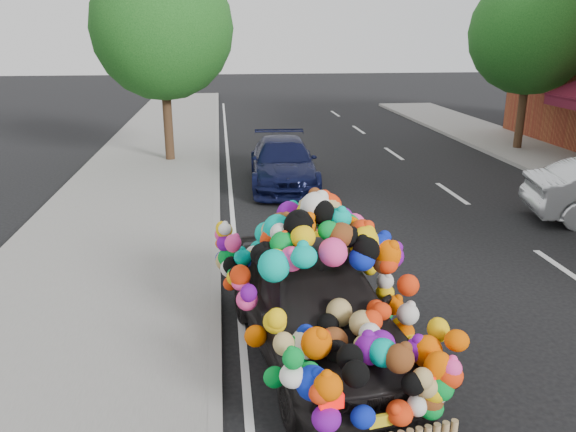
{
  "coord_description": "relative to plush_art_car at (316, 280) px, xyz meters",
  "views": [
    {
      "loc": [
        -2.18,
        -8.16,
        3.88
      ],
      "look_at": [
        -1.14,
        0.5,
        1.03
      ],
      "focal_mm": 35.0,
      "sensor_mm": 36.0,
      "label": 1
    }
  ],
  "objects": [
    {
      "name": "ground",
      "position": [
        1.1,
        1.98,
        -1.01
      ],
      "size": [
        100.0,
        100.0,
        0.0
      ],
      "primitive_type": "plane",
      "color": "black",
      "rests_on": "ground"
    },
    {
      "name": "sidewalk",
      "position": [
        -3.2,
        1.98,
        -0.95
      ],
      "size": [
        4.0,
        60.0,
        0.12
      ],
      "primitive_type": "cube",
      "color": "gray",
      "rests_on": "ground"
    },
    {
      "name": "kerb",
      "position": [
        -1.25,
        1.98,
        -0.95
      ],
      "size": [
        0.15,
        60.0,
        0.13
      ],
      "primitive_type": "cube",
      "color": "gray",
      "rests_on": "ground"
    },
    {
      "name": "lane_markings",
      "position": [
        4.7,
        1.98,
        -1.01
      ],
      "size": [
        6.0,
        50.0,
        0.01
      ],
      "primitive_type": null,
      "color": "silver",
      "rests_on": "ground"
    },
    {
      "name": "tree_near_sidewalk",
      "position": [
        -2.7,
        11.48,
        3.01
      ],
      "size": [
        4.2,
        4.2,
        6.13
      ],
      "color": "#332114",
      "rests_on": "ground"
    },
    {
      "name": "tree_far_b",
      "position": [
        9.1,
        11.98,
        2.88
      ],
      "size": [
        4.0,
        4.0,
        5.9
      ],
      "color": "#332114",
      "rests_on": "ground"
    },
    {
      "name": "plush_art_car",
      "position": [
        0.0,
        0.0,
        0.0
      ],
      "size": [
        2.62,
        4.42,
        2.0
      ],
      "rotation": [
        0.0,
        0.0,
        0.17
      ],
      "color": "black",
      "rests_on": "ground"
    },
    {
      "name": "navy_sedan",
      "position": [
        0.52,
        8.34,
        -0.41
      ],
      "size": [
        1.91,
        4.28,
        1.22
      ],
      "primitive_type": "imported",
      "rotation": [
        0.0,
        0.0,
        -0.05
      ],
      "color": "#0B1033",
      "rests_on": "ground"
    }
  ]
}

